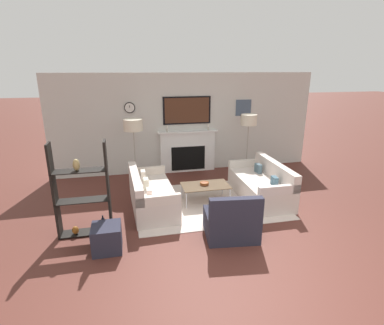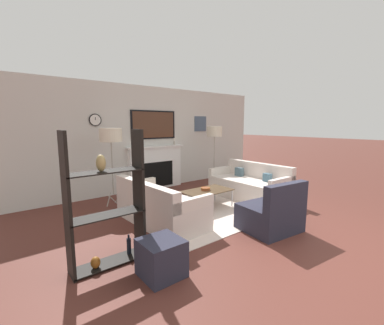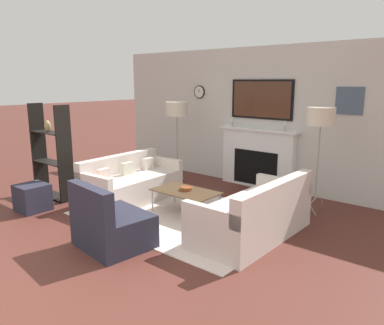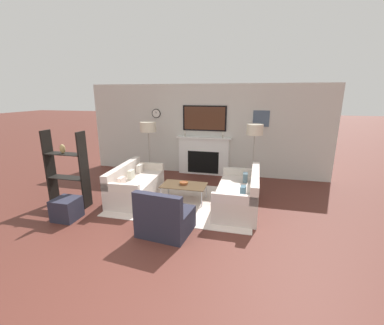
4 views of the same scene
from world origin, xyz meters
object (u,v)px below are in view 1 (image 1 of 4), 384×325
object	(u,v)px
couch_right	(261,186)
decorative_bowl	(204,183)
armchair	(231,222)
ottoman	(107,238)
couch_left	(151,195)
shelf_unit	(82,193)
floor_lamp_left	(133,126)
coffee_table	(205,186)
floor_lamp_right	(249,120)

from	to	relation	value
couch_right	decorative_bowl	size ratio (longest dim) A/B	9.39
armchair	ottoman	xyz separation A→B (m)	(-2.08, 0.05, -0.06)
couch_left	ottoman	bearing A→B (deg)	-120.62
couch_left	decorative_bowl	bearing A→B (deg)	5.45
couch_right	shelf_unit	bearing A→B (deg)	-168.11
couch_right	shelf_unit	distance (m)	3.80
floor_lamp_left	coffee_table	bearing A→B (deg)	-44.09
decorative_bowl	couch_left	bearing A→B (deg)	-174.55
couch_right	ottoman	distance (m)	3.57
couch_right	floor_lamp_right	distance (m)	1.92
decorative_bowl	shelf_unit	distance (m)	2.57
floor_lamp_right	shelf_unit	bearing A→B (deg)	-150.20
armchair	floor_lamp_right	bearing A→B (deg)	63.35
shelf_unit	ottoman	world-z (taller)	shelf_unit
armchair	ottoman	size ratio (longest dim) A/B	2.08
decorative_bowl	floor_lamp_right	distance (m)	2.32
couch_right	floor_lamp_right	bearing A→B (deg)	80.83
couch_left	shelf_unit	world-z (taller)	shelf_unit
armchair	shelf_unit	distance (m)	2.60
armchair	coffee_table	world-z (taller)	armchair
decorative_bowl	ottoman	size ratio (longest dim) A/B	0.43
couch_left	coffee_table	size ratio (longest dim) A/B	1.76
couch_right	floor_lamp_right	world-z (taller)	floor_lamp_right
couch_left	coffee_table	bearing A→B (deg)	3.73
couch_right	floor_lamp_left	xyz separation A→B (m)	(-2.72, 1.47, 1.20)
coffee_table	floor_lamp_right	size ratio (longest dim) A/B	0.61
armchair	floor_lamp_left	world-z (taller)	floor_lamp_left
floor_lamp_right	armchair	bearing A→B (deg)	-116.65
couch_right	decorative_bowl	world-z (taller)	couch_right
couch_left	armchair	bearing A→B (deg)	-48.44
armchair	floor_lamp_left	size ratio (longest dim) A/B	0.57
floor_lamp_left	ottoman	size ratio (longest dim) A/B	3.63
couch_right	shelf_unit	size ratio (longest dim) A/B	1.11
couch_right	decorative_bowl	xyz separation A→B (m)	(-1.29, 0.11, 0.12)
couch_left	coffee_table	world-z (taller)	couch_left
decorative_bowl	shelf_unit	bearing A→B (deg)	-159.64
floor_lamp_left	floor_lamp_right	xyz separation A→B (m)	(2.96, -0.00, 0.02)
couch_left	floor_lamp_left	size ratio (longest dim) A/B	1.09
coffee_table	shelf_unit	size ratio (longest dim) A/B	0.62
couch_right	armchair	xyz separation A→B (m)	(-1.22, -1.43, -0.01)
floor_lamp_right	ottoman	size ratio (longest dim) A/B	3.67
armchair	floor_lamp_right	xyz separation A→B (m)	(1.45, 2.90, 1.23)
couch_left	couch_right	world-z (taller)	couch_right
decorative_bowl	coffee_table	bearing A→B (deg)	-65.54
coffee_table	floor_lamp_right	xyz separation A→B (m)	(1.52, 1.39, 1.15)
coffee_table	floor_lamp_left	xyz separation A→B (m)	(-1.44, 1.39, 1.14)
coffee_table	decorative_bowl	size ratio (longest dim) A/B	5.22
floor_lamp_left	floor_lamp_right	bearing A→B (deg)	-0.00
coffee_table	couch_right	bearing A→B (deg)	-3.41
armchair	coffee_table	bearing A→B (deg)	92.44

